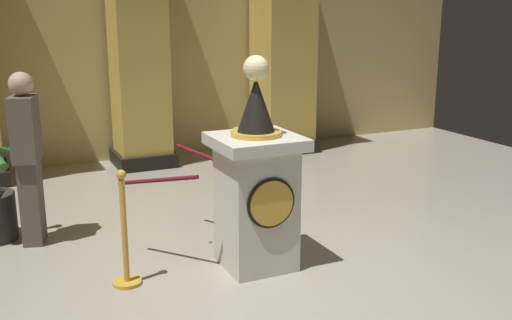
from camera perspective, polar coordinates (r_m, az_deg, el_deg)
The scene contains 9 objects.
ground_plane at distance 5.11m, azimuth 2.23°, elevation -11.70°, with size 11.62×11.62×0.00m, color #9E9384.
back_wall at distance 9.28m, azimuth -11.93°, elevation 11.45°, with size 11.62×0.16×3.69m, color tan.
pedestal_clock at distance 5.21m, azimuth 0.02°, elevation -2.57°, with size 0.72×0.72×1.86m.
stanchion_near at distance 6.40m, azimuth -1.84°, elevation -2.80°, with size 0.24×0.24×1.04m.
stanchion_far at distance 5.10m, azimuth -12.25°, elevation -7.91°, with size 0.24×0.24×0.98m.
velvet_rope at distance 5.59m, azimuth -6.56°, elevation -0.87°, with size 1.24×1.23×0.22m.
column_right at distance 9.57m, azimuth 2.57°, elevation 11.28°, with size 0.95×0.95×3.54m.
column_centre_rear at distance 8.76m, azimuth -11.08°, elevation 10.78°, with size 0.86×0.86×3.54m.
bystander_guest at distance 6.10m, azimuth -20.78°, elevation 0.48°, with size 0.31×0.41×1.66m.
Camera 1 is at (-2.11, -4.09, 2.22)m, focal length 42.36 mm.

